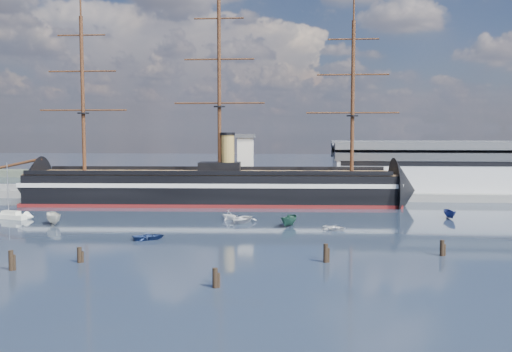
{
  "coord_description": "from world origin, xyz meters",
  "views": [
    {
      "loc": [
        17.79,
        -77.83,
        18.39
      ],
      "look_at": [
        8.82,
        35.0,
        9.0
      ],
      "focal_mm": 40.0,
      "sensor_mm": 36.0,
      "label": 1
    }
  ],
  "objects": [
    {
      "name": "quay_tower",
      "position": [
        3.0,
        73.0,
        9.75
      ],
      "size": [
        5.0,
        5.0,
        15.0
      ],
      "color": "silver",
      "rests_on": "ground"
    },
    {
      "name": "motorboat_g",
      "position": [
        6.12,
        32.39,
        0.0
      ],
      "size": [
        4.45,
        2.84,
        1.93
      ],
      "primitive_type": "imported",
      "rotation": [
        0.0,
        0.0,
        -0.31
      ],
      "color": "silver",
      "rests_on": "ground"
    },
    {
      "name": "motorboat_f",
      "position": [
        48.37,
        40.96,
        0.0
      ],
      "size": [
        5.69,
        2.49,
        2.22
      ],
      "primitive_type": "imported",
      "rotation": [
        0.0,
        0.0,
        0.08
      ],
      "color": "navy",
      "rests_on": "ground"
    },
    {
      "name": "warehouse",
      "position": [
        58.0,
        80.0,
        7.98
      ],
      "size": [
        63.0,
        21.0,
        11.6
      ],
      "color": "#B7BABC",
      "rests_on": "ground"
    },
    {
      "name": "piling_far_right",
      "position": [
        38.24,
        5.44,
        0.0
      ],
      "size": [
        0.64,
        0.64,
        3.02
      ],
      "primitive_type": "cylinder",
      "color": "black",
      "rests_on": "ground"
    },
    {
      "name": "sailboat",
      "position": [
        -41.41,
        33.34,
        0.74
      ],
      "size": [
        7.52,
        4.1,
        11.54
      ],
      "rotation": [
        0.0,
        0.0,
        -0.29
      ],
      "color": "white",
      "rests_on": "ground"
    },
    {
      "name": "motorboat_e",
      "position": [
        23.89,
        25.37,
        0.0
      ],
      "size": [
        2.19,
        2.89,
        1.26
      ],
      "primitive_type": "imported",
      "rotation": [
        0.0,
        0.0,
        1.1
      ],
      "color": "white",
      "rests_on": "ground"
    },
    {
      "name": "motorboat_a",
      "position": [
        -29.47,
        26.94,
        0.0
      ],
      "size": [
        7.63,
        6.19,
        2.93
      ],
      "primitive_type": "imported",
      "rotation": [
        0.0,
        0.0,
        0.56
      ],
      "color": "silver",
      "rests_on": "ground"
    },
    {
      "name": "motorboat_c",
      "position": [
        15.56,
        28.62,
        0.0
      ],
      "size": [
        6.84,
        4.53,
        2.57
      ],
      "primitive_type": "imported",
      "rotation": [
        0.0,
        0.0,
        -0.37
      ],
      "color": "#1D4436",
      "rests_on": "ground"
    },
    {
      "name": "piling_extra",
      "position": [
        -12.6,
        -2.73,
        0.0
      ],
      "size": [
        0.64,
        0.64,
        2.85
      ],
      "primitive_type": "cylinder",
      "color": "black",
      "rests_on": "ground"
    },
    {
      "name": "ground",
      "position": [
        0.0,
        40.0,
        0.0
      ],
      "size": [
        600.0,
        600.0,
        0.0
      ],
      "primitive_type": "plane",
      "color": "#232D3C",
      "rests_on": "ground"
    },
    {
      "name": "motorboat_d",
      "position": [
        3.33,
        35.53,
        0.0
      ],
      "size": [
        5.54,
        6.32,
        2.18
      ],
      "primitive_type": "imported",
      "rotation": [
        0.0,
        0.0,
        0.95
      ],
      "color": "white",
      "rests_on": "ground"
    },
    {
      "name": "warship",
      "position": [
        -5.82,
        60.0,
        4.04
      ],
      "size": [
        113.24,
        20.38,
        53.94
      ],
      "rotation": [
        0.0,
        0.0,
        0.05
      ],
      "color": "black",
      "rests_on": "ground"
    },
    {
      "name": "piling_near_left",
      "position": [
        -19.76,
        -7.71,
        0.0
      ],
      "size": [
        0.64,
        0.64,
        3.35
      ],
      "primitive_type": "cylinder",
      "color": "black",
      "rests_on": "ground"
    },
    {
      "name": "quay",
      "position": [
        10.0,
        76.0,
        0.0
      ],
      "size": [
        180.0,
        18.0,
        2.0
      ],
      "primitive_type": "cube",
      "color": "slate",
      "rests_on": "ground"
    },
    {
      "name": "piling_near_right",
      "position": [
        21.23,
        0.0,
        0.0
      ],
      "size": [
        0.64,
        0.64,
        3.31
      ],
      "primitive_type": "cylinder",
      "color": "black",
      "rests_on": "ground"
    },
    {
      "name": "motorboat_b",
      "position": [
        -7.4,
        13.98,
        0.0
      ],
      "size": [
        2.59,
        3.49,
        1.51
      ],
      "primitive_type": "imported",
      "rotation": [
        0.0,
        0.0,
        2.03
      ],
      "color": "navy",
      "rests_on": "ground"
    },
    {
      "name": "piling_near_mid",
      "position": [
        7.93,
        -13.63,
        0.0
      ],
      "size": [
        0.64,
        0.64,
        3.01
      ],
      "primitive_type": "cylinder",
      "color": "black",
      "rests_on": "ground"
    }
  ]
}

